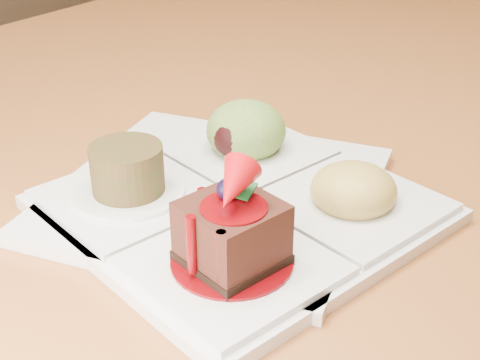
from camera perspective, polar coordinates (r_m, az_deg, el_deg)
The scene contains 3 objects.
dining_table at distance 0.86m, azimuth -1.81°, elevation 2.78°, with size 1.00×1.80×0.75m.
sampler_plate at distance 0.58m, azimuth 0.22°, elevation -0.90°, with size 0.34×0.34×0.11m.
second_plate at distance 0.61m, azimuth -2.09°, elevation -1.09°, with size 0.27×0.27×0.01m, color silver.
Camera 1 is at (0.48, -0.61, 1.06)m, focal length 50.00 mm.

